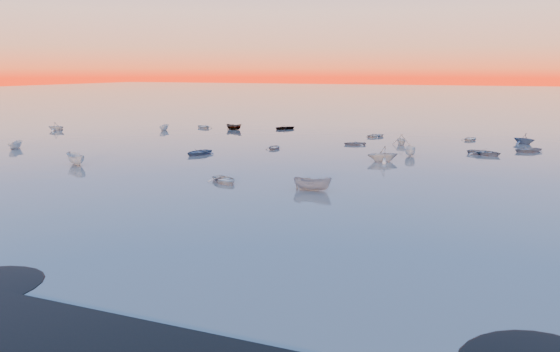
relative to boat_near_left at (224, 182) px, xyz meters
The scene contains 5 objects.
ground 72.75m from the boat_near_left, 87.06° to the left, with size 600.00×600.00×0.00m, color #70655D.
mud_lobes 28.59m from the boat_near_left, 82.49° to the right, with size 140.00×6.00×0.07m, color black, non-canonical shape.
moored_fleet 25.93m from the boat_near_left, 81.71° to the left, with size 124.00×58.00×1.20m, color silver, non-canonical shape.
boat_near_left is the anchor object (origin of this frame).
boat_near_center 9.95m from the boat_near_left, ahead, with size 3.94×1.67×1.36m, color slate.
Camera 1 is at (23.41, -23.08, 11.91)m, focal length 35.00 mm.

